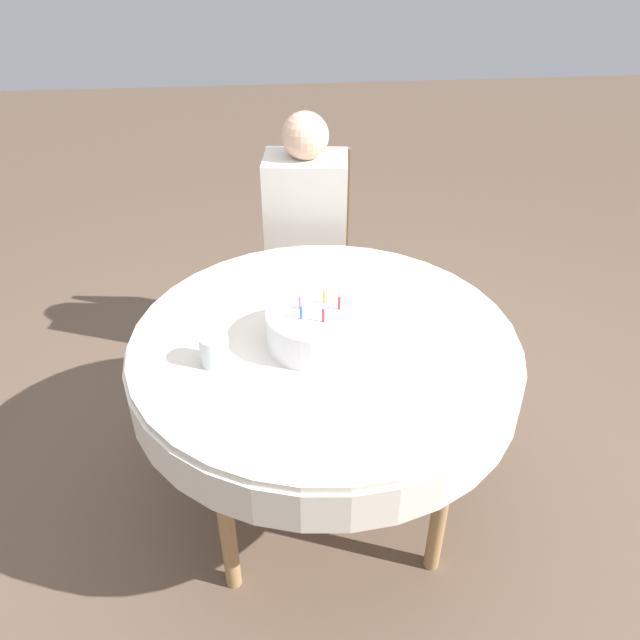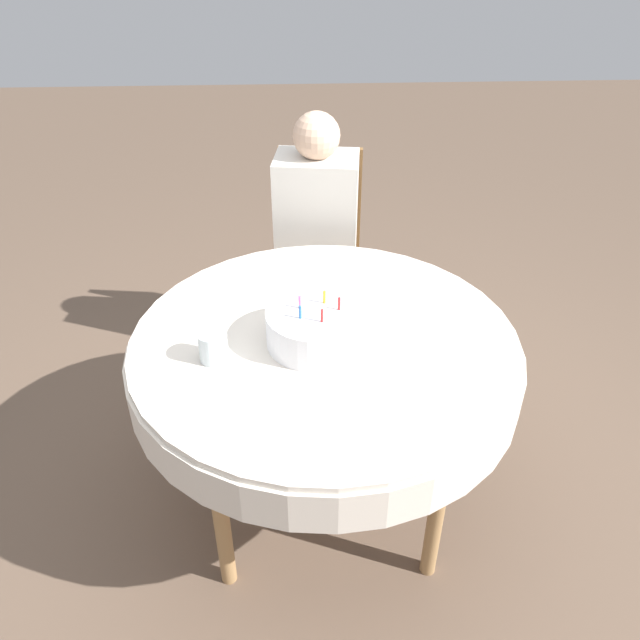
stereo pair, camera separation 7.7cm
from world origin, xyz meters
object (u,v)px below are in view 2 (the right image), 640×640
Objects in this scene: chair at (318,253)px; person at (316,225)px; birthday_cake at (316,327)px; drinking_glass at (213,346)px.

person is at bearing -90.00° from chair.
person reaches higher than chair.
chair is at bearing 86.91° from birthday_cake.
chair is 10.38× the size of drinking_glass.
person is (-0.01, -0.10, 0.19)m from chair.
birthday_cake is (-0.05, -0.97, 0.28)m from chair.
chair is 1.13m from drinking_glass.
person is 12.61× the size of drinking_glass.
birthday_cake reaches higher than drinking_glass.
chair is at bearing 90.00° from person.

